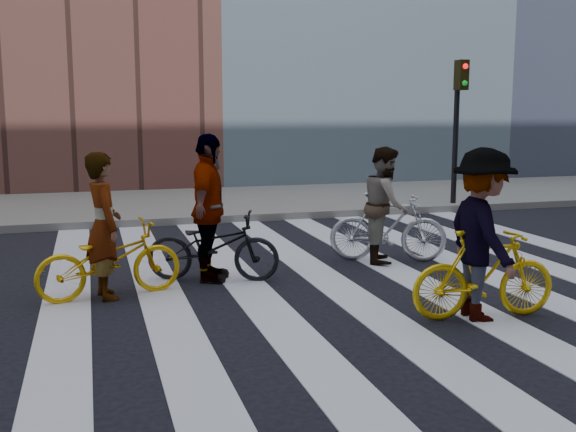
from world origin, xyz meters
name	(u,v)px	position (x,y,z in m)	size (l,w,h in m)	color
ground	(368,279)	(0.00, 0.00, 0.00)	(100.00, 100.00, 0.00)	black
sidewalk_far	(244,202)	(0.00, 7.50, 0.07)	(100.00, 5.00, 0.15)	gray
zebra_crosswalk	(368,278)	(0.00, 0.00, 0.01)	(8.25, 10.00, 0.01)	silver
traffic_signal	(458,108)	(4.40, 5.32, 2.28)	(0.22, 0.42, 3.33)	black
bike_yellow_left	(109,260)	(-3.34, 0.06, 0.46)	(0.61, 1.74, 0.92)	#EAB00D
bike_silver_mid	(388,227)	(0.70, 0.92, 0.52)	(0.49, 1.73, 1.04)	silver
bike_yellow_right	(484,274)	(0.50, -1.94, 0.49)	(0.46, 1.62, 0.97)	yellow
bike_dark_rear	(213,246)	(-2.00, 0.51, 0.46)	(0.61, 1.75, 0.92)	black
rider_left	(104,226)	(-3.39, 0.06, 0.88)	(0.64, 0.42, 1.75)	slate
rider_mid	(385,205)	(0.65, 0.92, 0.86)	(0.83, 0.65, 1.71)	slate
rider_right	(482,235)	(0.45, -1.94, 0.92)	(1.19, 0.69, 1.85)	slate
rider_rear	(209,208)	(-2.05, 0.51, 0.97)	(1.14, 0.47, 1.94)	slate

